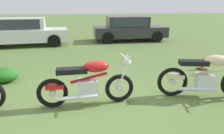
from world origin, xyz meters
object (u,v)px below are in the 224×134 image
(motorcycle_red, at_px, (88,83))
(car_charcoal, at_px, (128,27))
(traffic_cone, at_px, (203,63))
(shrub_low, at_px, (4,75))
(motorcycle_cream, at_px, (206,76))
(car_white, at_px, (23,30))

(motorcycle_red, xyz_separation_m, car_charcoal, (2.99, 7.90, 0.32))
(car_charcoal, bearing_deg, traffic_cone, -80.39)
(motorcycle_red, xyz_separation_m, shrub_low, (-2.15, 1.74, -0.28))
(motorcycle_cream, relative_size, car_white, 0.46)
(traffic_cone, bearing_deg, motorcycle_cream, -123.33)
(car_charcoal, height_order, traffic_cone, car_charcoal)
(motorcycle_red, height_order, car_white, car_white)
(shrub_low, bearing_deg, motorcycle_cream, -21.40)
(motorcycle_red, distance_m, shrub_low, 2.79)
(car_white, xyz_separation_m, traffic_cone, (6.65, -5.54, -0.59))
(motorcycle_red, height_order, car_charcoal, car_charcoal)
(motorcycle_red, bearing_deg, car_white, 110.91)
(motorcycle_cream, relative_size, shrub_low, 2.59)
(car_charcoal, relative_size, shrub_low, 5.50)
(motorcycle_red, bearing_deg, motorcycle_cream, -2.78)
(motorcycle_cream, distance_m, car_white, 9.20)
(motorcycle_cream, bearing_deg, shrub_low, 172.88)
(traffic_cone, xyz_separation_m, shrub_low, (-5.99, -0.02, -0.01))
(motorcycle_cream, distance_m, car_charcoal, 8.03)
(motorcycle_red, bearing_deg, traffic_cone, 24.52)
(motorcycle_cream, xyz_separation_m, car_charcoal, (0.40, 8.01, 0.31))
(motorcycle_cream, height_order, car_charcoal, car_charcoal)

